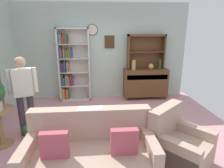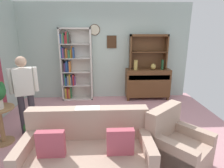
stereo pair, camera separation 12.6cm
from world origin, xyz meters
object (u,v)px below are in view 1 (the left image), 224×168
at_px(bookshelf, 72,66).
at_px(vase_tall, 134,65).
at_px(sideboard_hutch, 146,47).
at_px(couch_floral, 91,154).
at_px(armchair_floral, 178,146).
at_px(book_stack, 95,118).
at_px(vase_round, 151,66).
at_px(coffee_table, 95,121).
at_px(sideboard, 145,82).
at_px(person_reading, 24,91).
at_px(potted_plant_small, 28,130).
at_px(bottle_wine, 160,64).
at_px(plant_stand, 0,123).

bearing_deg(bookshelf, vase_tall, -5.17).
relative_size(sideboard_hutch, couch_floral, 0.61).
distance_m(armchair_floral, book_stack, 1.50).
distance_m(vase_round, coffee_table, 2.72).
xyz_separation_m(armchair_floral, book_stack, (-1.29, 0.75, 0.16)).
bearing_deg(sideboard, person_reading, -146.85).
relative_size(sideboard_hutch, book_stack, 6.72).
xyz_separation_m(person_reading, coffee_table, (1.33, -0.27, -0.55)).
bearing_deg(person_reading, book_stack, -13.27).
xyz_separation_m(potted_plant_small, coffee_table, (1.30, -0.16, 0.20)).
relative_size(sideboard, person_reading, 0.83).
height_order(sideboard_hutch, armchair_floral, sideboard_hutch).
distance_m(bottle_wine, book_stack, 2.90).
xyz_separation_m(sideboard, vase_tall, (-0.39, -0.08, 0.55)).
height_order(bookshelf, potted_plant_small, bookshelf).
relative_size(bookshelf, bottle_wine, 7.22).
height_order(bookshelf, armchair_floral, bookshelf).
xyz_separation_m(potted_plant_small, book_stack, (1.31, -0.20, 0.29)).
xyz_separation_m(plant_stand, potted_plant_small, (0.37, 0.23, -0.27)).
bearing_deg(bookshelf, potted_plant_small, -107.18).
relative_size(vase_round, person_reading, 0.11).
bearing_deg(sideboard_hutch, book_stack, -123.59).
relative_size(armchair_floral, potted_plant_small, 4.07).
xyz_separation_m(sideboard, person_reading, (-2.85, -1.86, 0.40)).
xyz_separation_m(potted_plant_small, person_reading, (-0.02, 0.11, 0.75)).
bearing_deg(bottle_wine, sideboard_hutch, 153.04).
xyz_separation_m(vase_round, coffee_table, (-1.66, -2.06, -0.65)).
bearing_deg(couch_floral, plant_stand, 152.95).
xyz_separation_m(sideboard_hutch, person_reading, (-2.85, -1.97, -0.65)).
bearing_deg(plant_stand, book_stack, 1.00).
height_order(sideboard, person_reading, person_reading).
bearing_deg(person_reading, vase_round, 31.06).
height_order(vase_round, potted_plant_small, vase_round).
bearing_deg(bookshelf, plant_stand, -113.81).
distance_m(bookshelf, plant_stand, 2.58).
height_order(sideboard, book_stack, sideboard).
bearing_deg(armchair_floral, person_reading, 157.99).
xyz_separation_m(vase_tall, plant_stand, (-2.81, -2.13, -0.63)).
bearing_deg(bookshelf, sideboard, -2.17).
distance_m(couch_floral, coffee_table, 0.91).
distance_m(vase_tall, coffee_table, 2.45).
distance_m(bottle_wine, armchair_floral, 3.00).
bearing_deg(sideboard_hutch, couch_floral, -116.56).
xyz_separation_m(person_reading, book_stack, (1.33, -0.31, -0.46)).
height_order(vase_round, person_reading, person_reading).
bearing_deg(coffee_table, vase_tall, 61.03).
bearing_deg(potted_plant_small, sideboard_hutch, 36.36).
bearing_deg(coffee_table, sideboard_hutch, 55.75).
height_order(vase_round, couch_floral, vase_round).
bearing_deg(armchair_floral, book_stack, 149.98).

